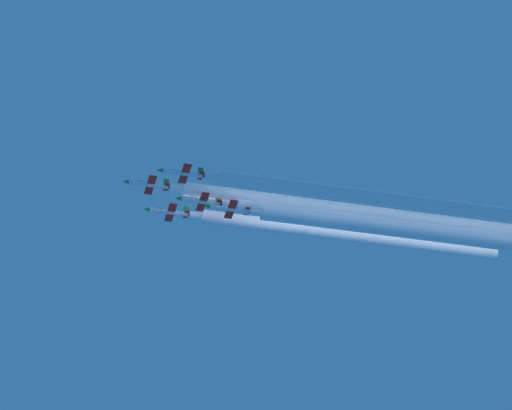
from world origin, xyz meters
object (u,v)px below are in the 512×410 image
(jet_lead, at_px, (147,184))
(jet_right_wingman, at_px, (168,212))
(jet_slot, at_px, (199,201))
(jet_left_wingman, at_px, (182,173))
(jet_high_trail, at_px, (228,209))

(jet_lead, height_order, jet_right_wingman, jet_lead)
(jet_right_wingman, relative_size, jet_slot, 1.00)
(jet_lead, relative_size, jet_right_wingman, 1.00)
(jet_lead, relative_size, jet_left_wingman, 1.00)
(jet_left_wingman, relative_size, jet_high_trail, 1.00)
(jet_right_wingman, bearing_deg, jet_lead, 143.78)
(jet_right_wingman, bearing_deg, jet_slot, -146.54)
(jet_lead, distance_m, jet_slot, 12.67)
(jet_right_wingman, distance_m, jet_slot, 10.92)
(jet_slot, bearing_deg, jet_lead, 88.88)
(jet_lead, bearing_deg, jet_slot, -91.12)
(jet_left_wingman, distance_m, jet_right_wingman, 17.25)
(jet_lead, distance_m, jet_right_wingman, 10.86)
(jet_right_wingman, xyz_separation_m, jet_slot, (-8.96, -5.92, -1.97))
(jet_lead, xyz_separation_m, jet_right_wingman, (8.72, -6.39, -1.03))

